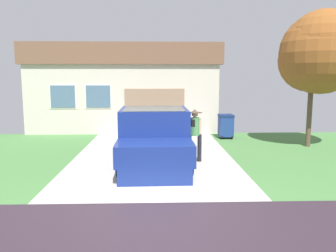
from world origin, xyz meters
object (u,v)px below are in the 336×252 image
front_yard_tree (319,53)px  wheeled_trash_bin (226,125)px  handbag (189,160)px  house_with_garage (128,86)px  person_with_hat (195,131)px  pickup_truck (154,138)px

front_yard_tree → wheeled_trash_bin: (-2.99, 1.94, -2.96)m
handbag → house_with_garage: size_ratio=0.05×
person_with_hat → house_with_garage: size_ratio=0.18×
house_with_garage → front_yard_tree: 10.12m
house_with_garage → wheeled_trash_bin: house_with_garage is taller
handbag → house_with_garage: (-2.58, 9.00, 2.00)m
wheeled_trash_bin → handbag: bearing=-114.7°
person_with_hat → front_yard_tree: size_ratio=0.33×
handbag → wheeled_trash_bin: size_ratio=0.44×
person_with_hat → handbag: (-0.21, -0.34, -0.83)m
pickup_truck → wheeled_trash_bin: 5.18m
pickup_truck → house_with_garage: 8.97m
pickup_truck → person_with_hat: bearing=-177.9°
pickup_truck → house_with_garage: (-1.52, 8.73, 1.38)m
handbag → person_with_hat: bearing=57.5°
person_with_hat → handbag: bearing=49.7°
wheeled_trash_bin → pickup_truck: bearing=-126.6°
pickup_truck → house_with_garage: bearing=-81.1°
person_with_hat → house_with_garage: house_with_garage is taller
handbag → front_yard_tree: (5.03, 2.48, 3.39)m
person_with_hat → handbag: person_with_hat is taller
handbag → front_yard_tree: size_ratio=0.09×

